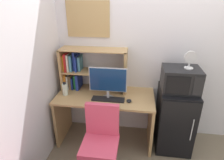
{
  "coord_description": "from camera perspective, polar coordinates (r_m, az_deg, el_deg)",
  "views": [
    {
      "loc": [
        -0.47,
        -2.61,
        2.01
      ],
      "look_at": [
        -0.78,
        -0.36,
        1.0
      ],
      "focal_mm": 30.64,
      "sensor_mm": 36.0,
      "label": 1
    }
  ],
  "objects": [
    {
      "name": "keyboard",
      "position": [
        2.52,
        -1.17,
        -5.75
      ],
      "size": [
        0.43,
        0.12,
        0.02
      ],
      "primitive_type": "cube",
      "color": "black",
      "rests_on": "desk"
    },
    {
      "name": "desk_fan",
      "position": [
        2.48,
        22.3,
        5.74
      ],
      "size": [
        0.15,
        0.11,
        0.22
      ],
      "color": "silver",
      "rests_on": "microwave"
    },
    {
      "name": "computer_mouse",
      "position": [
        2.49,
        5.09,
        -6.22
      ],
      "size": [
        0.07,
        0.09,
        0.03
      ],
      "primitive_type": "ellipsoid",
      "color": "black",
      "rests_on": "desk"
    },
    {
      "name": "wall_corkboard",
      "position": [
        2.7,
        -7.19,
        17.58
      ],
      "size": [
        0.59,
        0.02,
        0.47
      ],
      "primitive_type": "cube",
      "color": "tan"
    },
    {
      "name": "mini_fridge",
      "position": [
        2.83,
        18.09,
        -10.97
      ],
      "size": [
        0.47,
        0.55,
        0.89
      ],
      "color": "black",
      "rests_on": "ground_plane"
    },
    {
      "name": "water_bottle",
      "position": [
        2.7,
        -13.84,
        -2.65
      ],
      "size": [
        0.08,
        0.08,
        0.19
      ],
      "color": "silver",
      "rests_on": "desk"
    },
    {
      "name": "hutch_bookshelf",
      "position": [
        2.76,
        -8.61,
        3.41
      ],
      "size": [
        0.92,
        0.29,
        0.6
      ],
      "color": "tan",
      "rests_on": "desk"
    },
    {
      "name": "desk_chair",
      "position": [
        2.34,
        -3.33,
        -19.35
      ],
      "size": [
        0.46,
        0.46,
        0.91
      ],
      "color": "black",
      "rests_on": "ground_plane"
    },
    {
      "name": "desk",
      "position": [
        2.76,
        -1.99,
        -8.62
      ],
      "size": [
        1.34,
        0.65,
        0.75
      ],
      "color": "tan",
      "rests_on": "ground_plane"
    },
    {
      "name": "wall_back",
      "position": [
        2.86,
        25.51,
        7.22
      ],
      "size": [
        6.4,
        0.04,
        2.6
      ],
      "primitive_type": "cube",
      "color": "silver",
      "rests_on": "ground_plane"
    },
    {
      "name": "microwave",
      "position": [
        2.56,
        19.76,
        0.14
      ],
      "size": [
        0.46,
        0.38,
        0.3
      ],
      "color": "black",
      "rests_on": "mini_fridge"
    },
    {
      "name": "monitor",
      "position": [
        2.45,
        -1.22,
        -0.4
      ],
      "size": [
        0.49,
        0.16,
        0.44
      ],
      "color": "#B7B7BC",
      "rests_on": "desk"
    }
  ]
}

